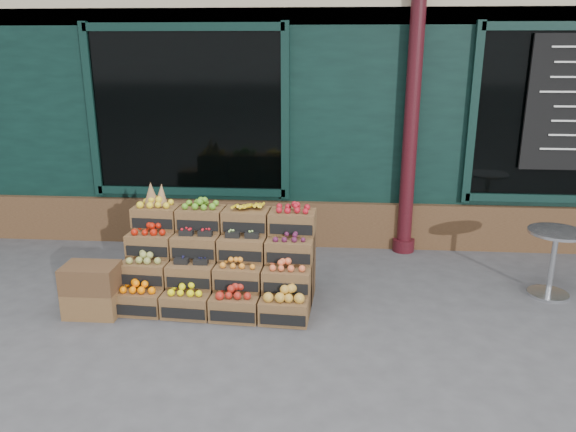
{
  "coord_description": "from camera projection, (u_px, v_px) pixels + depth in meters",
  "views": [
    {
      "loc": [
        0.25,
        -4.91,
        2.58
      ],
      "look_at": [
        -0.2,
        0.7,
        0.85
      ],
      "focal_mm": 35.0,
      "sensor_mm": 36.0,
      "label": 1
    }
  ],
  "objects": [
    {
      "name": "ground",
      "position": [
        303.0,
        321.0,
        5.46
      ],
      "size": [
        60.0,
        60.0,
        0.0
      ],
      "primitive_type": "plane",
      "color": "#424244",
      "rests_on": "ground"
    },
    {
      "name": "shop_facade",
      "position": [
        320.0,
        55.0,
        9.62
      ],
      "size": [
        12.0,
        6.24,
        4.8
      ],
      "color": "black",
      "rests_on": "ground"
    },
    {
      "name": "shopkeeper",
      "position": [
        224.0,
        159.0,
        8.08
      ],
      "size": [
        0.86,
        0.73,
        1.99
      ],
      "primitive_type": "imported",
      "rotation": [
        0.0,
        0.0,
        2.72
      ],
      "color": "#1D6733",
      "rests_on": "ground"
    },
    {
      "name": "spare_crates",
      "position": [
        92.0,
        290.0,
        5.52
      ],
      "size": [
        0.52,
        0.36,
        0.52
      ],
      "rotation": [
        0.0,
        0.0,
        0.01
      ],
      "color": "brown",
      "rests_on": "ground"
    },
    {
      "name": "bistro_table",
      "position": [
        554.0,
        255.0,
        5.89
      ],
      "size": [
        0.58,
        0.58,
        0.73
      ],
      "rotation": [
        0.0,
        0.0,
        -0.06
      ],
      "color": "silver",
      "rests_on": "ground"
    },
    {
      "name": "crate_display",
      "position": [
        220.0,
        266.0,
        5.82
      ],
      "size": [
        1.97,
        1.04,
        1.21
      ],
      "rotation": [
        0.0,
        0.0,
        -0.06
      ],
      "color": "brown",
      "rests_on": "ground"
    }
  ]
}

